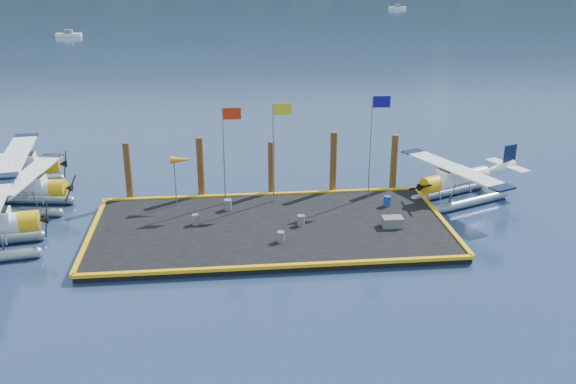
% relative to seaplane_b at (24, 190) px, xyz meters
% --- Properties ---
extents(ground, '(4000.00, 4000.00, 0.00)m').
position_rel_seaplane_b_xyz_m(ground, '(14.79, -4.92, -1.34)').
color(ground, navy).
rests_on(ground, ground).
extents(dock, '(20.00, 10.00, 0.40)m').
position_rel_seaplane_b_xyz_m(dock, '(14.79, -4.92, -1.14)').
color(dock, black).
rests_on(dock, ground).
extents(dock_bumpers, '(20.25, 10.25, 0.18)m').
position_rel_seaplane_b_xyz_m(dock_bumpers, '(14.79, -4.92, -0.85)').
color(dock_bumpers, '#EAA30D').
rests_on(dock_bumpers, dock).
extents(seaplane_b, '(7.89, 8.68, 3.07)m').
position_rel_seaplane_b_xyz_m(seaplane_b, '(0.00, 0.00, 0.00)').
color(seaplane_b, gray).
rests_on(seaplane_b, ground).
extents(seaplane_c, '(9.05, 9.99, 3.53)m').
position_rel_seaplane_b_xyz_m(seaplane_c, '(-1.63, 3.36, 0.20)').
color(seaplane_c, gray).
rests_on(seaplane_c, ground).
extents(seaplane_d, '(8.21, 8.65, 3.15)m').
position_rel_seaplane_b_xyz_m(seaplane_d, '(26.92, -1.45, 0.04)').
color(seaplane_d, gray).
rests_on(seaplane_d, ground).
extents(drum_0, '(0.42, 0.42, 0.59)m').
position_rel_seaplane_b_xyz_m(drum_0, '(10.55, -4.27, -0.64)').
color(drum_0, '#5D5E63').
rests_on(drum_0, dock).
extents(drum_1, '(0.42, 0.42, 0.58)m').
position_rel_seaplane_b_xyz_m(drum_1, '(15.17, -7.09, -0.64)').
color(drum_1, '#5D5E63').
rests_on(drum_1, dock).
extents(drum_2, '(0.42, 0.42, 0.60)m').
position_rel_seaplane_b_xyz_m(drum_2, '(16.52, -5.01, -0.64)').
color(drum_2, '#5D5E63').
rests_on(drum_2, dock).
extents(drum_4, '(0.45, 0.45, 0.64)m').
position_rel_seaplane_b_xyz_m(drum_4, '(22.14, -2.64, -0.62)').
color(drum_4, navy).
rests_on(drum_4, dock).
extents(drum_5, '(0.46, 0.46, 0.65)m').
position_rel_seaplane_b_xyz_m(drum_5, '(12.42, -2.26, -0.61)').
color(drum_5, '#5D5E63').
rests_on(drum_5, dock).
extents(crate, '(1.14, 0.76, 0.57)m').
position_rel_seaplane_b_xyz_m(crate, '(21.65, -5.73, -0.65)').
color(crate, '#5D5E63').
rests_on(crate, dock).
extents(flagpole_red, '(1.14, 0.08, 6.00)m').
position_rel_seaplane_b_xyz_m(flagpole_red, '(12.49, -1.12, 3.06)').
color(flagpole_red, gray).
rests_on(flagpole_red, dock).
extents(flagpole_yellow, '(1.14, 0.08, 6.20)m').
position_rel_seaplane_b_xyz_m(flagpole_yellow, '(15.49, -1.12, 3.18)').
color(flagpole_yellow, gray).
rests_on(flagpole_yellow, dock).
extents(flagpole_blue, '(1.14, 0.08, 6.50)m').
position_rel_seaplane_b_xyz_m(flagpole_blue, '(21.48, -1.12, 3.35)').
color(flagpole_blue, gray).
rests_on(flagpole_blue, dock).
extents(windsock, '(1.40, 0.44, 3.12)m').
position_rel_seaplane_b_xyz_m(windsock, '(9.76, -1.12, 1.89)').
color(windsock, gray).
rests_on(windsock, dock).
extents(piling_0, '(0.44, 0.44, 4.00)m').
position_rel_seaplane_b_xyz_m(piling_0, '(6.29, 0.48, 0.66)').
color(piling_0, '#4A2C15').
rests_on(piling_0, ground).
extents(piling_1, '(0.44, 0.44, 4.20)m').
position_rel_seaplane_b_xyz_m(piling_1, '(10.79, 0.48, 0.76)').
color(piling_1, '#4A2C15').
rests_on(piling_1, ground).
extents(piling_2, '(0.44, 0.44, 3.80)m').
position_rel_seaplane_b_xyz_m(piling_2, '(15.29, 0.48, 0.56)').
color(piling_2, '#4A2C15').
rests_on(piling_2, ground).
extents(piling_3, '(0.44, 0.44, 4.30)m').
position_rel_seaplane_b_xyz_m(piling_3, '(19.29, 0.48, 0.81)').
color(piling_3, '#4A2C15').
rests_on(piling_3, ground).
extents(piling_4, '(0.44, 0.44, 4.00)m').
position_rel_seaplane_b_xyz_m(piling_4, '(23.29, 0.48, 0.66)').
color(piling_4, '#4A2C15').
rests_on(piling_4, ground).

